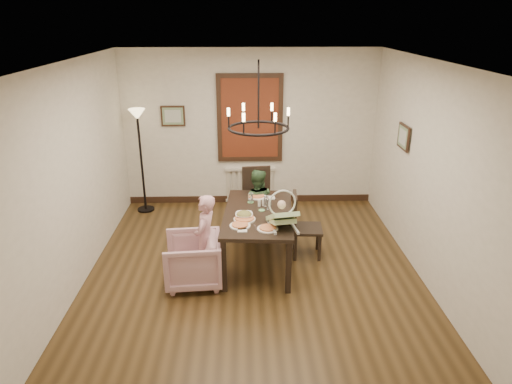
{
  "coord_description": "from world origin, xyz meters",
  "views": [
    {
      "loc": [
        -0.12,
        -5.49,
        3.31
      ],
      "look_at": [
        0.05,
        0.3,
        1.05
      ],
      "focal_mm": 32.0,
      "sensor_mm": 36.0,
      "label": 1
    }
  ],
  "objects_px": {
    "seated_man": "(257,211)",
    "dining_table": "(258,218)",
    "elderly_woman": "(206,245)",
    "baby_bouncer": "(282,215)",
    "floor_lamp": "(142,163)",
    "armchair": "(193,260)",
    "chair_right": "(307,225)",
    "drinking_glass": "(269,205)",
    "chair_far": "(258,201)"
  },
  "relations": [
    {
      "from": "dining_table",
      "to": "chair_far",
      "type": "height_order",
      "value": "chair_far"
    },
    {
      "from": "elderly_woman",
      "to": "drinking_glass",
      "type": "height_order",
      "value": "elderly_woman"
    },
    {
      "from": "drinking_glass",
      "to": "floor_lamp",
      "type": "bearing_deg",
      "value": 139.45
    },
    {
      "from": "drinking_glass",
      "to": "elderly_woman",
      "type": "bearing_deg",
      "value": -148.83
    },
    {
      "from": "drinking_glass",
      "to": "chair_far",
      "type": "bearing_deg",
      "value": 97.69
    },
    {
      "from": "chair_right",
      "to": "armchair",
      "type": "bearing_deg",
      "value": 117.84
    },
    {
      "from": "armchair",
      "to": "seated_man",
      "type": "relative_size",
      "value": 0.77
    },
    {
      "from": "chair_far",
      "to": "armchair",
      "type": "height_order",
      "value": "chair_far"
    },
    {
      "from": "armchair",
      "to": "seated_man",
      "type": "distance_m",
      "value": 1.53
    },
    {
      "from": "dining_table",
      "to": "seated_man",
      "type": "bearing_deg",
      "value": 93.94
    },
    {
      "from": "chair_right",
      "to": "drinking_glass",
      "type": "xyz_separation_m",
      "value": [
        -0.56,
        -0.09,
        0.36
      ]
    },
    {
      "from": "dining_table",
      "to": "chair_right",
      "type": "bearing_deg",
      "value": 17.82
    },
    {
      "from": "chair_far",
      "to": "baby_bouncer",
      "type": "xyz_separation_m",
      "value": [
        0.26,
        -1.5,
        0.42
      ]
    },
    {
      "from": "chair_far",
      "to": "chair_right",
      "type": "bearing_deg",
      "value": -56.22
    },
    {
      "from": "elderly_woman",
      "to": "floor_lamp",
      "type": "bearing_deg",
      "value": -136.51
    },
    {
      "from": "elderly_woman",
      "to": "floor_lamp",
      "type": "xyz_separation_m",
      "value": [
        -1.27,
        2.34,
        0.4
      ]
    },
    {
      "from": "dining_table",
      "to": "armchair",
      "type": "xyz_separation_m",
      "value": [
        -0.87,
        -0.53,
        -0.36
      ]
    },
    {
      "from": "armchair",
      "to": "chair_right",
      "type": "bearing_deg",
      "value": 109.42
    },
    {
      "from": "chair_right",
      "to": "floor_lamp",
      "type": "relative_size",
      "value": 0.53
    },
    {
      "from": "dining_table",
      "to": "elderly_woman",
      "type": "height_order",
      "value": "elderly_woman"
    },
    {
      "from": "chair_far",
      "to": "drinking_glass",
      "type": "bearing_deg",
      "value": -87.85
    },
    {
      "from": "floor_lamp",
      "to": "drinking_glass",
      "type": "bearing_deg",
      "value": -40.55
    },
    {
      "from": "seated_man",
      "to": "baby_bouncer",
      "type": "distance_m",
      "value": 1.33
    },
    {
      "from": "elderly_woman",
      "to": "seated_man",
      "type": "height_order",
      "value": "elderly_woman"
    },
    {
      "from": "drinking_glass",
      "to": "floor_lamp",
      "type": "xyz_separation_m",
      "value": [
        -2.13,
        1.82,
        0.06
      ]
    },
    {
      "from": "seated_man",
      "to": "floor_lamp",
      "type": "height_order",
      "value": "floor_lamp"
    },
    {
      "from": "dining_table",
      "to": "drinking_glass",
      "type": "distance_m",
      "value": 0.23
    },
    {
      "from": "elderly_woman",
      "to": "floor_lamp",
      "type": "relative_size",
      "value": 0.55
    },
    {
      "from": "chair_far",
      "to": "armchair",
      "type": "relative_size",
      "value": 1.43
    },
    {
      "from": "chair_far",
      "to": "floor_lamp",
      "type": "xyz_separation_m",
      "value": [
        -2.0,
        0.89,
        0.38
      ]
    },
    {
      "from": "elderly_woman",
      "to": "drinking_glass",
      "type": "relative_size",
      "value": 7.51
    },
    {
      "from": "dining_table",
      "to": "armchair",
      "type": "bearing_deg",
      "value": -144.85
    },
    {
      "from": "elderly_woman",
      "to": "chair_right",
      "type": "bearing_deg",
      "value": 128.21
    },
    {
      "from": "elderly_woman",
      "to": "seated_man",
      "type": "bearing_deg",
      "value": 163.85
    },
    {
      "from": "seated_man",
      "to": "dining_table",
      "type": "bearing_deg",
      "value": 94.89
    },
    {
      "from": "elderly_woman",
      "to": "baby_bouncer",
      "type": "distance_m",
      "value": 1.09
    },
    {
      "from": "chair_right",
      "to": "seated_man",
      "type": "distance_m",
      "value": 0.91
    },
    {
      "from": "baby_bouncer",
      "to": "chair_far",
      "type": "bearing_deg",
      "value": 89.34
    },
    {
      "from": "elderly_woman",
      "to": "floor_lamp",
      "type": "distance_m",
      "value": 2.69
    },
    {
      "from": "chair_right",
      "to": "seated_man",
      "type": "xyz_separation_m",
      "value": [
        -0.72,
        0.55,
        -0.01
      ]
    },
    {
      "from": "dining_table",
      "to": "armchair",
      "type": "height_order",
      "value": "dining_table"
    },
    {
      "from": "baby_bouncer",
      "to": "armchair",
      "type": "bearing_deg",
      "value": 171.55
    },
    {
      "from": "chair_far",
      "to": "dining_table",
      "type": "bearing_deg",
      "value": -97.03
    },
    {
      "from": "chair_far",
      "to": "floor_lamp",
      "type": "distance_m",
      "value": 2.22
    },
    {
      "from": "dining_table",
      "to": "baby_bouncer",
      "type": "bearing_deg",
      "value": -55.2
    },
    {
      "from": "drinking_glass",
      "to": "baby_bouncer",
      "type": "bearing_deg",
      "value": -76.51
    },
    {
      "from": "baby_bouncer",
      "to": "drinking_glass",
      "type": "xyz_separation_m",
      "value": [
        -0.14,
        0.57,
        -0.1
      ]
    },
    {
      "from": "baby_bouncer",
      "to": "seated_man",
      "type": "bearing_deg",
      "value": 92.78
    },
    {
      "from": "elderly_woman",
      "to": "seated_man",
      "type": "relative_size",
      "value": 1.05
    },
    {
      "from": "floor_lamp",
      "to": "chair_right",
      "type": "bearing_deg",
      "value": -32.69
    }
  ]
}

